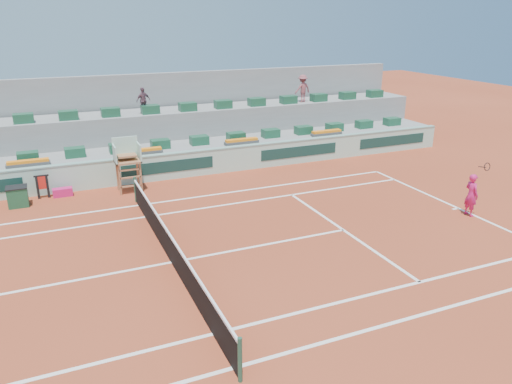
% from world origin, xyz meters
% --- Properties ---
extents(ground, '(90.00, 90.00, 0.00)m').
position_xyz_m(ground, '(0.00, 0.00, 0.00)').
color(ground, maroon).
rests_on(ground, ground).
extents(seating_tier_lower, '(36.00, 4.00, 1.20)m').
position_xyz_m(seating_tier_lower, '(0.00, 10.70, 0.60)').
color(seating_tier_lower, gray).
rests_on(seating_tier_lower, ground).
extents(seating_tier_upper, '(36.00, 2.40, 2.60)m').
position_xyz_m(seating_tier_upper, '(0.00, 12.30, 1.30)').
color(seating_tier_upper, gray).
rests_on(seating_tier_upper, ground).
extents(stadium_back_wall, '(36.00, 0.40, 4.40)m').
position_xyz_m(stadium_back_wall, '(0.00, 13.90, 2.20)').
color(stadium_back_wall, gray).
rests_on(stadium_back_wall, ground).
extents(player_bag, '(0.82, 0.36, 0.36)m').
position_xyz_m(player_bag, '(-2.79, 7.91, 0.18)').
color(player_bag, '#D51B69').
rests_on(player_bag, ground).
extents(spectator_mid, '(0.85, 0.57, 1.34)m').
position_xyz_m(spectator_mid, '(1.72, 11.86, 3.27)').
color(spectator_mid, '#684552').
rests_on(spectator_mid, seating_tier_upper).
extents(spectator_right, '(1.10, 0.75, 1.58)m').
position_xyz_m(spectator_right, '(10.97, 11.82, 3.39)').
color(spectator_right, '#90484D').
rests_on(spectator_right, seating_tier_upper).
extents(court_lines, '(23.89, 11.09, 0.01)m').
position_xyz_m(court_lines, '(0.00, 0.00, 0.01)').
color(court_lines, white).
rests_on(court_lines, ground).
extents(tennis_net, '(0.10, 11.97, 1.10)m').
position_xyz_m(tennis_net, '(0.00, 0.00, 0.53)').
color(tennis_net, black).
rests_on(tennis_net, ground).
extents(advertising_hoarding, '(36.00, 0.34, 1.26)m').
position_xyz_m(advertising_hoarding, '(0.02, 8.50, 0.63)').
color(advertising_hoarding, '#ACD9C2').
rests_on(advertising_hoarding, ground).
extents(umpire_chair, '(1.10, 0.90, 2.40)m').
position_xyz_m(umpire_chair, '(0.00, 7.50, 1.54)').
color(umpire_chair, '#99603A').
rests_on(umpire_chair, ground).
extents(seat_row_lower, '(32.90, 0.60, 0.44)m').
position_xyz_m(seat_row_lower, '(0.00, 9.80, 1.42)').
color(seat_row_lower, '#1A5033').
rests_on(seat_row_lower, seating_tier_lower).
extents(seat_row_upper, '(32.90, 0.60, 0.44)m').
position_xyz_m(seat_row_upper, '(0.00, 11.70, 2.82)').
color(seat_row_upper, '#1A5033').
rests_on(seat_row_upper, seating_tier_upper).
extents(flower_planters, '(26.80, 0.36, 0.28)m').
position_xyz_m(flower_planters, '(-1.50, 9.00, 1.33)').
color(flower_planters, '#4C4C4C').
rests_on(flower_planters, seating_tier_lower).
extents(drink_cooler_a, '(0.81, 0.70, 0.84)m').
position_xyz_m(drink_cooler_a, '(-4.52, 7.35, 0.42)').
color(drink_cooler_a, '#194C2E').
rests_on(drink_cooler_a, ground).
extents(towel_rack, '(0.60, 0.10, 1.03)m').
position_xyz_m(towel_rack, '(-3.55, 7.97, 0.60)').
color(towel_rack, black).
rests_on(towel_rack, ground).
extents(tennis_player, '(0.43, 0.88, 2.28)m').
position_xyz_m(tennis_player, '(11.72, -0.70, 0.85)').
color(tennis_player, '#D51B69').
rests_on(tennis_player, ground).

